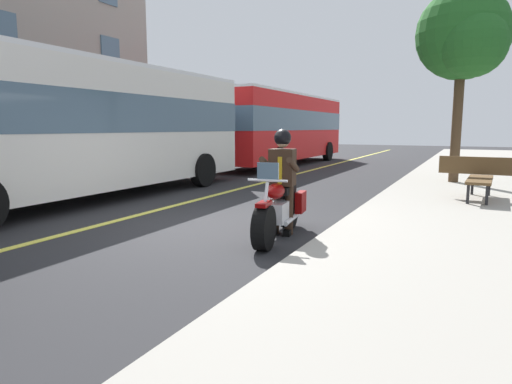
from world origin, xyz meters
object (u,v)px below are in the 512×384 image
at_px(bus_far, 76,123).
at_px(bench_sidewalk, 480,174).
at_px(street_tree_curbside, 465,37).
at_px(motorcycle_main, 279,209).
at_px(bus_near, 282,125).
at_px(rider_main, 282,172).

relative_size(bus_far, bench_sidewalk, 6.06).
distance_m(bench_sidewalk, street_tree_curbside, 4.77).
xyz_separation_m(motorcycle_main, bench_sidewalk, (-4.72, 2.94, 0.26)).
height_order(motorcycle_main, bus_near, bus_near).
relative_size(bus_near, bus_far, 1.00).
bearing_deg(bus_far, bus_near, 179.05).
distance_m(bus_far, street_tree_curbside, 10.76).
height_order(motorcycle_main, street_tree_curbside, street_tree_curbside).
height_order(motorcycle_main, bus_far, bus_far).
relative_size(rider_main, bench_sidewalk, 0.95).
relative_size(rider_main, street_tree_curbside, 0.31).
distance_m(rider_main, bus_far, 5.81).
relative_size(motorcycle_main, bus_far, 0.20).
distance_m(rider_main, bus_near, 14.03).
bearing_deg(bench_sidewalk, street_tree_curbside, -169.07).
xyz_separation_m(rider_main, bus_near, (-12.89, -5.47, 0.84)).
relative_size(bus_near, bench_sidewalk, 6.06).
bearing_deg(rider_main, bench_sidewalk, 146.77).
height_order(rider_main, bus_far, bus_far).
bearing_deg(street_tree_curbside, motorcycle_main, -16.73).
relative_size(bus_far, street_tree_curbside, 1.98).
distance_m(bus_near, bench_sidewalk, 11.93).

